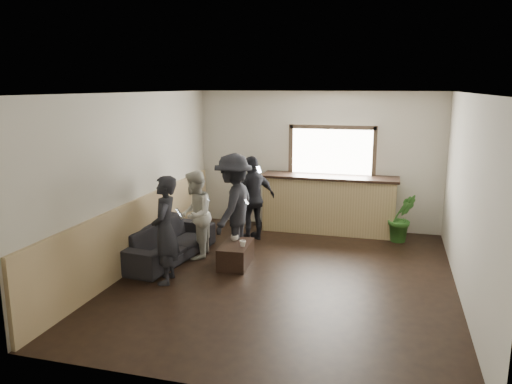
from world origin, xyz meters
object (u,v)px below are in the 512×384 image
(bar_counter, at_px, (329,200))
(potted_plant, at_px, (402,218))
(coffee_table, at_px, (236,254))
(person_d, at_px, (253,199))
(cup_b, at_px, (243,244))
(person_a, at_px, (165,230))
(person_c, at_px, (234,207))
(person_b, at_px, (195,215))
(cup_a, at_px, (235,238))
(sofa, at_px, (167,241))

(bar_counter, xyz_separation_m, potted_plant, (1.42, -0.32, -0.18))
(coffee_table, height_order, potted_plant, potted_plant)
(coffee_table, bearing_deg, person_d, 94.37)
(cup_b, bearing_deg, person_a, -137.01)
(coffee_table, xyz_separation_m, person_c, (-0.14, 0.34, 0.72))
(potted_plant, bearing_deg, cup_b, -139.31)
(potted_plant, distance_m, person_b, 3.90)
(cup_a, height_order, person_a, person_a)
(person_b, xyz_separation_m, person_c, (0.64, 0.15, 0.15))
(cup_b, bearing_deg, person_c, 123.87)
(cup_a, relative_size, potted_plant, 0.14)
(person_d, bearing_deg, cup_a, 44.72)
(coffee_table, xyz_separation_m, cup_a, (-0.07, 0.16, 0.23))
(coffee_table, bearing_deg, person_a, -129.22)
(bar_counter, bearing_deg, potted_plant, -12.62)
(bar_counter, xyz_separation_m, coffee_table, (-1.21, -2.36, -0.46))
(coffee_table, xyz_separation_m, potted_plant, (2.63, 2.05, 0.28))
(cup_b, height_order, person_a, person_a)
(person_c, bearing_deg, cup_b, 37.34)
(potted_plant, bearing_deg, bar_counter, 167.38)
(person_c, bearing_deg, potted_plant, 125.06)
(coffee_table, distance_m, potted_plant, 3.35)
(potted_plant, xyz_separation_m, person_d, (-2.74, -0.64, 0.35))
(sofa, height_order, coffee_table, sofa)
(sofa, height_order, person_c, person_c)
(person_d, bearing_deg, person_b, 13.98)
(cup_b, relative_size, person_a, 0.06)
(potted_plant, bearing_deg, person_a, -138.66)
(person_d, bearing_deg, bar_counter, 168.93)
(coffee_table, xyz_separation_m, person_a, (-0.79, -0.96, 0.63))
(person_c, bearing_deg, person_a, -22.88)
(cup_a, bearing_deg, bar_counter, 59.70)
(cup_a, height_order, cup_b, cup_a)
(cup_a, bearing_deg, cup_b, -49.53)
(person_b, bearing_deg, potted_plant, 107.42)
(person_b, bearing_deg, coffee_table, 65.46)
(bar_counter, distance_m, person_a, 3.89)
(coffee_table, distance_m, cup_b, 0.29)
(cup_b, bearing_deg, potted_plant, 40.69)
(person_b, distance_m, person_c, 0.68)
(coffee_table, bearing_deg, potted_plant, 37.83)
(person_a, distance_m, person_c, 1.46)
(person_d, bearing_deg, person_a, 27.10)
(bar_counter, distance_m, person_b, 2.96)
(sofa, xyz_separation_m, coffee_table, (1.24, 0.00, -0.12))
(sofa, distance_m, person_a, 1.18)
(sofa, bearing_deg, person_b, -60.01)
(person_b, bearing_deg, bar_counter, 126.33)
(person_a, relative_size, person_b, 1.08)
(bar_counter, height_order, person_c, bar_counter)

